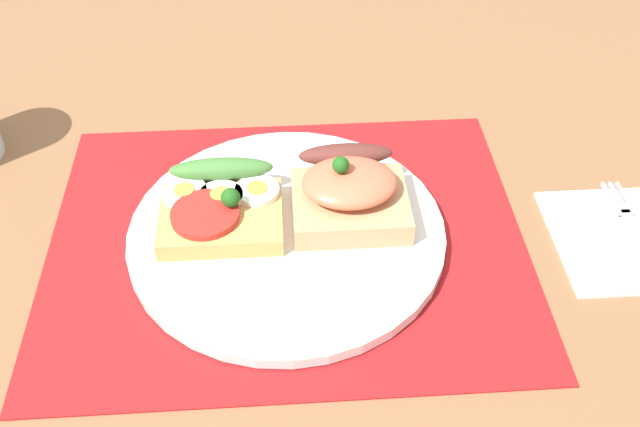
% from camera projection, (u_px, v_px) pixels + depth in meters
% --- Properties ---
extents(ground_plane, '(1.20, 0.90, 0.03)m').
position_uv_depth(ground_plane, '(285.00, 253.00, 0.61)').
color(ground_plane, brown).
extents(placemat, '(0.40, 0.32, 0.00)m').
position_uv_depth(placemat, '(284.00, 238.00, 0.60)').
color(placemat, '#A2191B').
rests_on(placemat, ground_plane).
extents(plate, '(0.26, 0.26, 0.01)m').
position_uv_depth(plate, '(284.00, 233.00, 0.60)').
color(plate, white).
rests_on(plate, placemat).
extents(sandwich_egg_tomato, '(0.10, 0.09, 0.04)m').
position_uv_depth(sandwich_egg_tomato, '(217.00, 207.00, 0.59)').
color(sandwich_egg_tomato, tan).
rests_on(sandwich_egg_tomato, plate).
extents(sandwich_salmon, '(0.10, 0.09, 0.06)m').
position_uv_depth(sandwich_salmon, '(346.00, 192.00, 0.59)').
color(sandwich_salmon, tan).
rests_on(sandwich_salmon, plate).
extents(napkin, '(0.13, 0.12, 0.01)m').
position_uv_depth(napkin, '(626.00, 237.00, 0.60)').
color(napkin, white).
rests_on(napkin, ground_plane).
extents(fork, '(0.02, 0.13, 0.00)m').
position_uv_depth(fork, '(632.00, 229.00, 0.60)').
color(fork, '#B7B7BC').
rests_on(fork, napkin).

